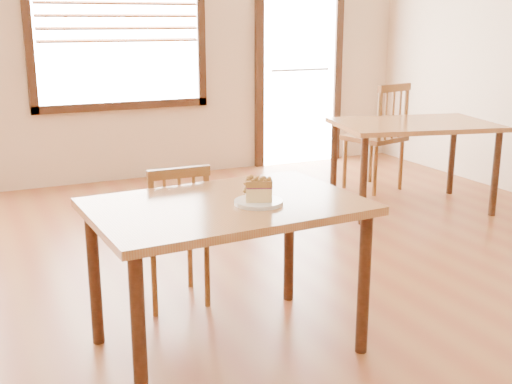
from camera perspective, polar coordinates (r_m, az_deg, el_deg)
ground at (r=3.10m, az=1.65°, el=-15.62°), size 8.00×8.00×0.00m
entry_door at (r=7.27m, az=3.88°, el=11.93°), size 1.08×0.06×2.29m
cafe_table_main at (r=3.04m, az=-2.64°, el=-2.63°), size 1.30×0.90×0.75m
cafe_chair_main at (r=3.64m, az=-7.33°, el=-3.66°), size 0.38×0.38×0.84m
cafe_table_second at (r=5.62m, az=13.84°, el=5.15°), size 1.46×1.13×0.75m
cafe_chair_second at (r=6.20m, az=10.78°, el=4.90°), size 0.57×0.57×1.03m
plate at (r=2.99m, az=0.24°, el=-0.93°), size 0.23×0.23×0.02m
cake_slice at (r=2.97m, az=0.26°, el=0.33°), size 0.15×0.13×0.12m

